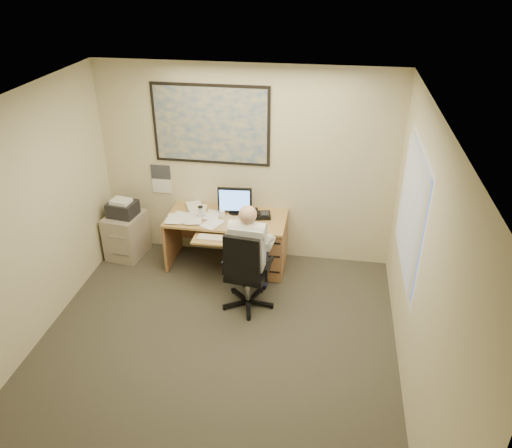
% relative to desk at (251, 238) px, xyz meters
% --- Properties ---
extents(room_shell, '(4.00, 4.50, 2.70)m').
position_rel_desk_xyz_m(room_shell, '(-0.12, -1.90, 0.91)').
color(room_shell, '#37342A').
rests_on(room_shell, ground).
extents(desk, '(1.60, 0.97, 1.12)m').
position_rel_desk_xyz_m(desk, '(0.00, 0.00, 0.00)').
color(desk, '#B2894C').
rests_on(desk, ground).
extents(world_map, '(1.56, 0.03, 1.06)m').
position_rel_desk_xyz_m(world_map, '(-0.58, 0.33, 1.46)').
color(world_map, '#1E4C93').
rests_on(world_map, room_shell).
extents(wall_calendar, '(0.28, 0.01, 0.42)m').
position_rel_desk_xyz_m(wall_calendar, '(-1.33, 0.34, 0.64)').
color(wall_calendar, white).
rests_on(wall_calendar, room_shell).
extents(window_blinds, '(0.06, 1.40, 1.30)m').
position_rel_desk_xyz_m(window_blinds, '(1.85, -1.10, 1.11)').
color(window_blinds, beige).
rests_on(window_blinds, room_shell).
extents(filing_cabinet, '(0.53, 0.61, 0.89)m').
position_rel_desk_xyz_m(filing_cabinet, '(-1.81, 0.01, -0.06)').
color(filing_cabinet, '#A19582').
rests_on(filing_cabinet, ground).
extents(office_chair, '(0.72, 0.72, 1.09)m').
position_rel_desk_xyz_m(office_chair, '(0.11, -0.92, -0.13)').
color(office_chair, black).
rests_on(office_chair, ground).
extents(person, '(0.62, 0.84, 1.36)m').
position_rel_desk_xyz_m(person, '(0.11, -0.84, 0.23)').
color(person, silver).
rests_on(person, office_chair).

